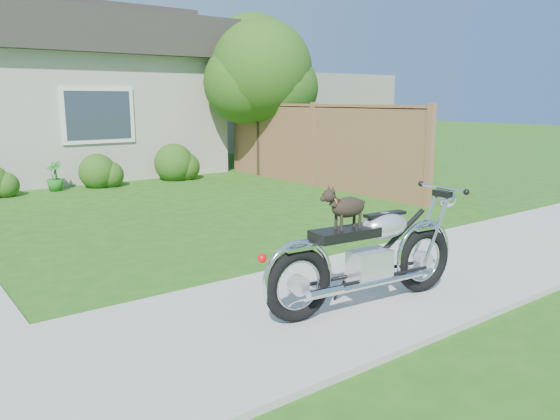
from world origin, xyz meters
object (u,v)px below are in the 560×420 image
(fence, at_px, (313,145))
(potted_plant_right, at_px, (55,176))
(motorcycle_with_dog, at_px, (369,253))
(tree_near, at_px, (267,76))
(tree_far, at_px, (257,67))

(fence, distance_m, potted_plant_right, 5.75)
(fence, xyz_separation_m, motorcycle_with_dog, (-4.50, -6.09, -0.39))
(tree_near, height_order, tree_far, tree_far)
(tree_far, bearing_deg, potted_plant_right, -162.74)
(potted_plant_right, bearing_deg, motorcycle_with_dog, -86.90)
(tree_far, relative_size, motorcycle_with_dog, 2.06)
(tree_near, bearing_deg, motorcycle_with_dog, -119.89)
(fence, xyz_separation_m, tree_near, (0.20, 2.08, 1.60))
(tree_near, bearing_deg, fence, -95.43)
(fence, relative_size, motorcycle_with_dog, 2.98)
(tree_far, bearing_deg, fence, -110.76)
(tree_far, relative_size, potted_plant_right, 7.16)
(tree_near, distance_m, potted_plant_right, 5.68)
(fence, relative_size, tree_near, 1.67)
(potted_plant_right, bearing_deg, tree_near, -7.92)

